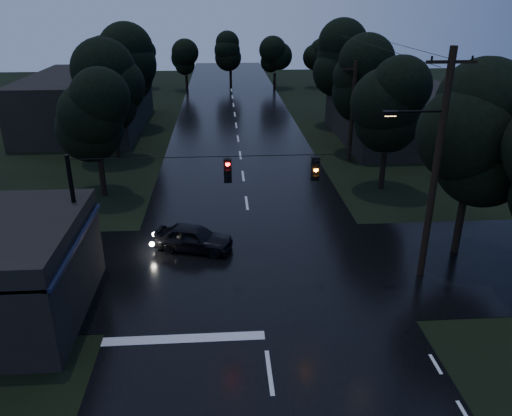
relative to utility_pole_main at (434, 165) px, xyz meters
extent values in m
cube|color=black|center=(-7.41, 19.00, -5.26)|extent=(12.00, 120.00, 0.02)
cube|color=black|center=(-7.41, 1.00, -5.26)|extent=(60.00, 9.00, 0.02)
cube|color=black|center=(-14.41, -2.00, -2.06)|extent=(0.30, 7.00, 0.15)
cylinder|color=black|center=(-14.61, -5.00, -3.76)|extent=(0.10, 0.10, 3.00)
cylinder|color=black|center=(-14.61, 1.00, -3.76)|extent=(0.10, 0.10, 3.00)
cube|color=#E5B25B|center=(-14.46, -3.50, -2.76)|extent=(0.06, 1.60, 0.50)
cube|color=#E5B25B|center=(-14.46, -0.80, -2.76)|extent=(0.06, 1.20, 0.50)
cube|color=black|center=(6.59, 23.00, -3.06)|extent=(10.00, 14.00, 4.40)
cube|color=black|center=(-21.41, 29.00, -2.76)|extent=(10.00, 16.00, 5.00)
cylinder|color=black|center=(0.09, 0.00, -0.26)|extent=(0.30, 0.30, 10.00)
cube|color=black|center=(0.09, 0.00, 4.14)|extent=(2.00, 0.12, 0.12)
cylinder|color=black|center=(-1.01, 0.00, 2.24)|extent=(2.20, 0.10, 0.10)
cube|color=black|center=(-2.11, 0.00, 2.19)|extent=(0.60, 0.25, 0.18)
cube|color=#FFB266|center=(-2.11, 0.00, 2.09)|extent=(0.45, 0.18, 0.03)
cylinder|color=black|center=(0.89, 17.00, -1.51)|extent=(0.30, 0.30, 7.50)
cube|color=black|center=(0.89, 17.00, 1.64)|extent=(2.00, 0.12, 0.12)
cylinder|color=black|center=(-14.91, 0.00, -2.26)|extent=(0.18, 0.18, 6.00)
cylinder|color=black|center=(-7.41, 0.00, 0.54)|extent=(15.00, 0.03, 0.03)
cube|color=black|center=(-8.61, 0.00, -0.06)|extent=(0.32, 0.25, 1.00)
sphere|color=#FF0C07|center=(-8.61, -0.15, -0.06)|extent=(0.18, 0.18, 0.18)
cube|color=black|center=(-5.01, 0.00, -0.06)|extent=(0.32, 0.25, 1.00)
sphere|color=orange|center=(-5.01, -0.15, -0.06)|extent=(0.18, 0.18, 0.18)
cylinder|color=black|center=(2.59, 2.00, -3.86)|extent=(0.36, 0.36, 2.80)
sphere|color=black|center=(2.59, 2.00, -0.46)|extent=(4.48, 4.48, 4.48)
sphere|color=black|center=(2.59, 2.00, 0.74)|extent=(4.48, 4.48, 4.48)
sphere|color=black|center=(2.59, 2.00, 1.94)|extent=(4.48, 4.48, 4.48)
cylinder|color=black|center=(-16.41, 11.00, -4.03)|extent=(0.36, 0.36, 2.45)
sphere|color=black|center=(-16.41, 11.00, -1.06)|extent=(3.92, 3.92, 3.92)
sphere|color=black|center=(-16.41, 11.00, -0.01)|extent=(3.92, 3.92, 3.92)
sphere|color=black|center=(-16.41, 11.00, 1.04)|extent=(3.92, 3.92, 3.92)
cylinder|color=black|center=(-17.01, 19.00, -3.95)|extent=(0.36, 0.36, 2.62)
sphere|color=black|center=(-17.01, 19.00, -0.76)|extent=(4.20, 4.20, 4.20)
sphere|color=black|center=(-17.01, 19.00, 0.37)|extent=(4.20, 4.20, 4.20)
sphere|color=black|center=(-17.01, 19.00, 1.49)|extent=(4.20, 4.20, 4.20)
cylinder|color=black|center=(-17.61, 29.00, -3.86)|extent=(0.36, 0.36, 2.80)
sphere|color=black|center=(-17.61, 29.00, -0.46)|extent=(4.48, 4.48, 4.48)
sphere|color=black|center=(-17.61, 29.00, 0.74)|extent=(4.48, 4.48, 4.48)
sphere|color=black|center=(-17.61, 29.00, 1.94)|extent=(4.48, 4.48, 4.48)
cylinder|color=black|center=(1.59, 11.00, -3.95)|extent=(0.36, 0.36, 2.62)
sphere|color=black|center=(1.59, 11.00, -0.76)|extent=(4.20, 4.20, 4.20)
sphere|color=black|center=(1.59, 11.00, 0.37)|extent=(4.20, 4.20, 4.20)
sphere|color=black|center=(1.59, 11.00, 1.49)|extent=(4.20, 4.20, 4.20)
cylinder|color=black|center=(2.19, 19.00, -3.86)|extent=(0.36, 0.36, 2.80)
sphere|color=black|center=(2.19, 19.00, -0.46)|extent=(4.48, 4.48, 4.48)
sphere|color=black|center=(2.19, 19.00, 0.74)|extent=(4.48, 4.48, 4.48)
sphere|color=black|center=(2.19, 19.00, 1.94)|extent=(4.48, 4.48, 4.48)
cylinder|color=black|center=(2.79, 29.00, -3.77)|extent=(0.36, 0.36, 2.97)
sphere|color=black|center=(2.79, 29.00, -0.16)|extent=(4.76, 4.76, 4.76)
sphere|color=black|center=(2.79, 29.00, 1.12)|extent=(4.76, 4.76, 4.76)
sphere|color=black|center=(2.79, 29.00, 2.39)|extent=(4.76, 4.76, 4.76)
imported|color=black|center=(-10.36, 3.12, -4.59)|extent=(4.20, 2.59, 1.34)
camera|label=1|loc=(-8.78, -19.25, 6.47)|focal=35.00mm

